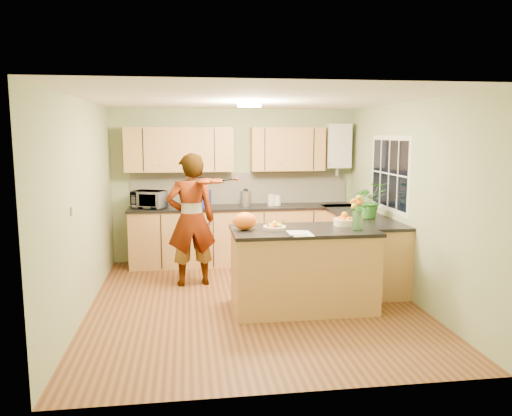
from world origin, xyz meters
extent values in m
plane|color=#563118|center=(0.00, 0.00, 0.00)|extent=(4.50, 4.50, 0.00)
cube|color=white|center=(0.00, 0.00, 2.50)|extent=(4.00, 4.50, 0.02)
cube|color=#8E9F71|center=(0.00, 2.25, 1.25)|extent=(4.00, 0.02, 2.50)
cube|color=#8E9F71|center=(0.00, -2.25, 1.25)|extent=(4.00, 0.02, 2.50)
cube|color=#8E9F71|center=(-2.00, 0.00, 1.25)|extent=(0.02, 4.50, 2.50)
cube|color=#8E9F71|center=(2.00, 0.00, 1.25)|extent=(0.02, 4.50, 2.50)
cube|color=#C1834D|center=(0.10, 1.95, 0.45)|extent=(3.60, 0.60, 0.90)
cube|color=black|center=(0.10, 1.94, 0.92)|extent=(3.64, 0.62, 0.04)
cube|color=#C1834D|center=(1.70, 0.85, 0.45)|extent=(0.60, 2.20, 0.90)
cube|color=black|center=(1.69, 0.85, 0.92)|extent=(0.62, 2.24, 0.04)
cube|color=#ECE6CD|center=(0.10, 2.23, 1.20)|extent=(3.60, 0.02, 0.52)
cube|color=#C1834D|center=(-0.90, 2.08, 1.85)|extent=(1.70, 0.34, 0.70)
cube|color=#C1834D|center=(0.85, 2.08, 1.85)|extent=(1.20, 0.34, 0.70)
cube|color=silver|center=(1.70, 2.09, 1.90)|extent=(0.40, 0.30, 0.72)
cylinder|color=#B5B5BA|center=(1.70, 2.09, 1.50)|extent=(0.06, 0.06, 0.20)
cube|color=silver|center=(1.99, 0.60, 1.55)|extent=(0.01, 1.30, 1.05)
cube|color=black|center=(1.99, 0.60, 1.55)|extent=(0.01, 1.18, 0.92)
cube|color=silver|center=(-1.99, -0.60, 1.30)|extent=(0.02, 0.09, 0.09)
cylinder|color=#FFEABF|center=(0.00, 0.30, 2.46)|extent=(0.30, 0.30, 0.06)
cylinder|color=silver|center=(0.00, 0.30, 2.49)|extent=(0.10, 0.10, 0.02)
cube|color=#C1834D|center=(0.57, -0.30, 0.47)|extent=(1.67, 0.83, 0.94)
cube|color=black|center=(0.57, -0.30, 0.96)|extent=(1.71, 0.88, 0.04)
cylinder|color=beige|center=(0.22, -0.30, 1.00)|extent=(0.27, 0.27, 0.04)
cylinder|color=beige|center=(1.12, -0.15, 1.02)|extent=(0.27, 0.27, 0.08)
cylinder|color=silver|center=(1.17, -0.48, 1.09)|extent=(0.11, 0.11, 0.22)
ellipsoid|color=orange|center=(-0.13, -0.25, 1.08)|extent=(0.30, 0.26, 0.21)
cube|color=silver|center=(0.47, -0.60, 0.99)|extent=(0.24, 0.32, 0.01)
imported|color=tan|center=(-0.74, 0.86, 0.92)|extent=(0.72, 0.52, 1.84)
imported|color=silver|center=(-1.38, 1.94, 1.08)|extent=(0.59, 0.51, 0.27)
cube|color=navy|center=(-0.59, 1.94, 1.07)|extent=(0.37, 0.31, 0.27)
cylinder|color=#B5B5BA|center=(0.14, 1.94, 1.06)|extent=(0.18, 0.18, 0.24)
sphere|color=black|center=(0.14, 1.94, 1.23)|extent=(0.09, 0.09, 0.09)
cylinder|color=beige|center=(0.57, 1.95, 1.03)|extent=(0.16, 0.16, 0.19)
cylinder|color=silver|center=(0.67, 1.95, 1.02)|extent=(0.14, 0.14, 0.17)
imported|color=#2F7928|center=(1.70, 0.56, 1.19)|extent=(0.47, 0.41, 0.50)
camera|label=1|loc=(-0.79, -5.98, 2.10)|focal=35.00mm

